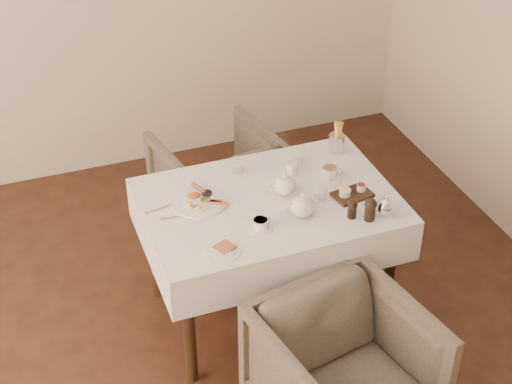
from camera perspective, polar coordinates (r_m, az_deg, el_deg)
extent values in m
cube|color=black|center=(3.98, 0.96, -0.97)|extent=(1.20, 0.80, 0.04)
cube|color=white|center=(4.03, 0.95, -1.93)|extent=(1.28, 0.88, 0.23)
cylinder|color=black|center=(4.34, -7.40, -3.91)|extent=(0.06, 0.06, 0.70)
cylinder|color=black|center=(4.63, 5.65, -1.02)|extent=(0.06, 0.06, 0.70)
cylinder|color=black|center=(3.84, -4.87, -9.89)|extent=(0.06, 0.06, 0.70)
cylinder|color=black|center=(4.16, 9.61, -6.16)|extent=(0.06, 0.06, 0.70)
imported|color=#483F35|center=(3.69, 6.47, -12.90)|extent=(0.83, 0.85, 0.66)
imported|color=#483F35|center=(4.87, -2.66, 0.71)|extent=(0.81, 0.82, 0.64)
cylinder|color=white|center=(3.95, -4.21, -0.68)|extent=(0.28, 0.28, 0.01)
ellipsoid|color=#B65920|center=(3.97, -4.55, -0.19)|extent=(0.07, 0.06, 0.02)
cylinder|color=brown|center=(4.01, -4.16, 0.26)|extent=(0.06, 0.10, 0.03)
cylinder|color=black|center=(3.98, -3.60, -0.10)|extent=(0.05, 0.05, 0.02)
cube|color=#A53E26|center=(3.92, -2.95, -0.73)|extent=(0.10, 0.08, 0.01)
ellipsoid|color=#264C19|center=(3.94, -3.70, -0.50)|extent=(0.06, 0.05, 0.02)
cylinder|color=white|center=(3.63, -2.41, -4.29)|extent=(0.17, 0.17, 0.01)
cube|color=brown|center=(3.63, -2.32, -4.05)|extent=(0.11, 0.11, 0.01)
cube|color=white|center=(3.60, -2.74, -4.51)|extent=(0.12, 0.09, 0.01)
cylinder|color=white|center=(4.13, 2.64, 1.71)|extent=(0.08, 0.08, 0.07)
cylinder|color=white|center=(3.76, 0.33, -2.68)|extent=(0.12, 0.12, 0.01)
cylinder|color=white|center=(3.74, 0.33, -2.33)|extent=(0.10, 0.10, 0.05)
cylinder|color=#8E5D40|center=(3.73, 0.33, -2.04)|extent=(0.07, 0.07, 0.00)
cylinder|color=white|center=(4.14, 5.36, 1.08)|extent=(0.13, 0.13, 0.01)
cylinder|color=white|center=(4.12, 5.39, 1.45)|extent=(0.11, 0.11, 0.06)
cylinder|color=#8E5D40|center=(4.10, 5.41, 1.76)|extent=(0.08, 0.08, 0.00)
cylinder|color=silver|center=(4.15, -1.32, 2.01)|extent=(0.07, 0.07, 0.09)
cylinder|color=silver|center=(3.95, 4.72, 0.08)|extent=(0.07, 0.07, 0.09)
cylinder|color=silver|center=(4.22, 3.06, 2.62)|extent=(0.08, 0.08, 0.09)
cube|color=black|center=(4.01, 7.02, -0.19)|extent=(0.21, 0.16, 0.02)
cylinder|color=white|center=(3.98, 6.49, -0.03)|extent=(0.06, 0.06, 0.03)
cylinder|color=maroon|center=(4.02, 7.67, 0.33)|extent=(0.05, 0.05, 0.03)
cylinder|color=silver|center=(4.34, 5.87, 3.54)|extent=(0.09, 0.09, 0.10)
cube|color=silver|center=(3.92, -6.76, -1.15)|extent=(0.20, 0.05, 0.00)
cube|color=silver|center=(3.86, -5.56, -1.79)|extent=(0.19, 0.04, 0.00)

